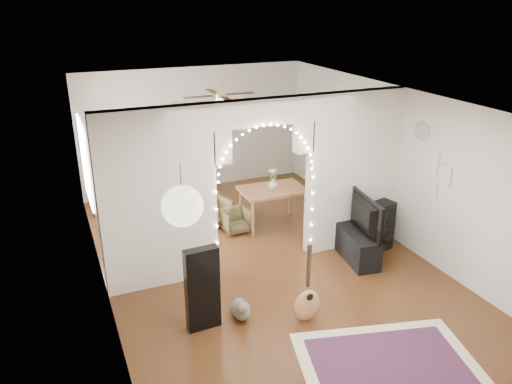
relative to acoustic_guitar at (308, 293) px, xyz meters
name	(u,v)px	position (x,y,z in m)	size (l,w,h in m)	color
floor	(263,261)	(0.11, 1.72, -0.42)	(7.50, 7.50, 0.00)	black
ceiling	(264,98)	(0.11, 1.72, 2.28)	(5.00, 7.50, 0.02)	white
wall_back	(195,129)	(0.11, 5.47, 0.93)	(5.00, 0.02, 2.70)	silver
wall_front	(429,318)	(0.11, -2.03, 0.93)	(5.00, 0.02, 2.70)	silver
wall_left	(97,210)	(-2.39, 1.72, 0.93)	(0.02, 7.50, 2.70)	silver
wall_right	(394,165)	(2.61, 1.72, 0.93)	(0.02, 7.50, 2.70)	silver
divider_wall	(263,180)	(0.11, 1.72, 1.00)	(5.00, 0.20, 2.70)	silver
fairy_lights	(267,175)	(0.11, 1.59, 1.13)	(1.64, 0.04, 1.60)	#FFEABF
window	(85,162)	(-2.36, 3.52, 1.08)	(0.04, 1.20, 1.40)	white
wall_clock	(422,131)	(2.59, 1.12, 1.68)	(0.31, 0.31, 0.03)	white
picture_frames	(435,174)	(2.59, 0.72, 1.08)	(0.02, 0.50, 0.70)	white
paper_lantern	(182,206)	(-1.79, -0.68, 1.83)	(0.40, 0.40, 0.40)	white
ceiling_fan	(219,95)	(0.11, 3.72, 1.98)	(1.10, 1.10, 0.30)	gold
area_rug	(391,367)	(0.47, -1.21, -0.42)	(2.10, 1.59, 0.02)	maroon
guitar_case	(202,289)	(-1.32, 0.41, 0.16)	(0.44, 0.15, 1.16)	black
acoustic_guitar	(308,293)	(0.00, 0.00, 0.00)	(0.40, 0.19, 0.97)	#BF824C
tabby_cat	(241,309)	(-0.80, 0.38, -0.27)	(0.34, 0.58, 0.38)	brown
floor_speaker	(382,225)	(2.17, 1.33, 0.01)	(0.39, 0.36, 0.86)	black
media_console	(357,246)	(1.56, 1.15, -0.17)	(0.40, 1.00, 0.50)	black
tv	(360,215)	(1.56, 1.15, 0.39)	(1.07, 0.14, 0.62)	black
bookcase	(172,183)	(-0.77, 4.14, 0.25)	(1.31, 0.33, 1.35)	#CEB395
dining_table	(273,192)	(0.83, 2.89, 0.26)	(1.22, 0.83, 0.76)	brown
flower_vase	(273,184)	(0.83, 2.89, 0.43)	(0.18, 0.18, 0.19)	silver
dining_chair_left	(213,212)	(-0.19, 3.39, -0.17)	(0.54, 0.56, 0.51)	#4E4527
dining_chair_right	(236,221)	(0.10, 2.93, -0.21)	(0.46, 0.48, 0.43)	#4E4527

